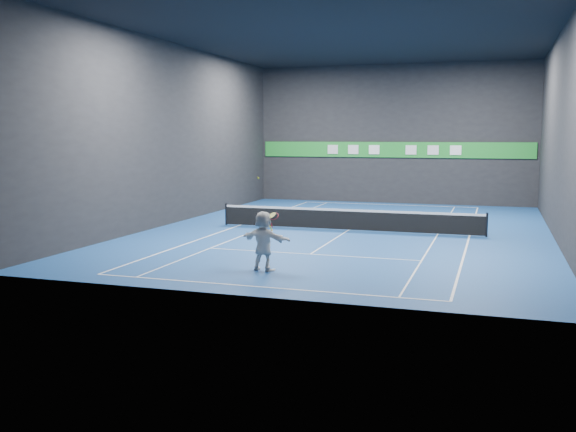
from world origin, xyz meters
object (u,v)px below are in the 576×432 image
(tennis_ball, at_px, (258,178))
(tennis_net, at_px, (348,219))
(player, at_px, (264,241))
(tennis_racket, at_px, (274,218))

(tennis_ball, height_order, tennis_net, tennis_ball)
(player, height_order, tennis_ball, tennis_ball)
(player, bearing_deg, tennis_ball, 14.30)
(player, relative_size, tennis_ball, 30.78)
(tennis_net, distance_m, tennis_racket, 9.70)
(tennis_ball, bearing_deg, player, 0.34)
(player, distance_m, tennis_ball, 2.07)
(tennis_racket, bearing_deg, player, -171.85)
(tennis_net, xyz_separation_m, tennis_racket, (-0.32, -9.62, 1.21))
(tennis_net, height_order, tennis_racket, tennis_racket)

